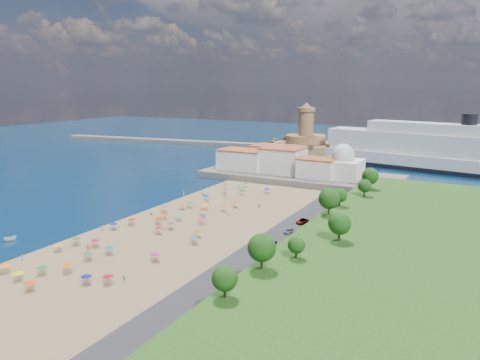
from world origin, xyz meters
The scene contains 12 objects.
ground centered at (0.00, 0.00, 0.00)m, with size 700.00×700.00×0.00m, color #071938.
terrace centered at (10.00, 73.00, 1.50)m, with size 90.00×36.00×3.00m, color #59544C.
jetty centered at (-12.00, 108.00, 1.20)m, with size 18.00×70.00×2.40m, color #59544C.
breakwater centered at (-110.00, 153.00, 1.30)m, with size 200.00×7.00×2.60m, color #59544C.
waterfront_buildings centered at (-3.05, 73.64, 7.88)m, with size 57.00×29.00×11.00m.
domed_building centered at (30.00, 71.00, 8.97)m, with size 16.00×16.00×15.00m.
fortress centered at (-12.00, 138.00, 6.68)m, with size 40.00×40.00×32.40m.
cruise_ship centered at (58.49, 127.47, 8.63)m, with size 135.03×41.48×29.17m.
beach_parasols centered at (-1.26, -13.10, 2.15)m, with size 31.35×113.44×2.20m.
beachgoers centered at (-1.97, -2.33, 1.11)m, with size 35.86×96.15×1.89m.
parked_cars centered at (36.00, -0.92, 1.37)m, with size 3.02×27.88×1.43m.
hillside_trees centered at (48.13, -6.05, 10.28)m, with size 15.17×106.46×7.92m.
Camera 1 is at (85.21, -126.45, 44.08)m, focal length 35.00 mm.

